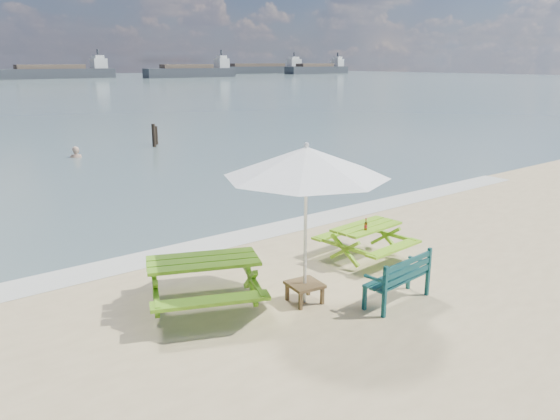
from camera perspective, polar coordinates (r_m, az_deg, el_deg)
foam_strip at (r=11.81m, az=-6.75°, el=-3.43°), size 22.00×0.90×0.01m
picnic_table_left at (r=8.72m, az=-7.95°, el=-7.72°), size 2.31×2.42×0.82m
picnic_table_right at (r=10.85m, az=8.96°, el=-3.42°), size 1.57×1.72×0.69m
park_bench at (r=9.09m, az=12.10°, el=-7.96°), size 1.33×0.56×0.79m
side_table at (r=8.92m, az=2.59°, el=-8.56°), size 0.58×0.58×0.33m
patio_umbrella at (r=8.29m, az=2.76°, el=5.04°), size 2.90×2.90×2.54m
beer_bottle at (r=10.44m, az=8.95°, el=-1.68°), size 0.06×0.06×0.23m
swimmer at (r=23.79m, az=-20.45°, el=4.33°), size 0.70×0.59×1.62m
mooring_pilings at (r=25.88m, az=-12.94°, el=7.39°), size 0.56×0.76×1.24m
cargo_ships at (r=145.31m, az=-11.66°, el=14.00°), size 144.98×29.27×4.40m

